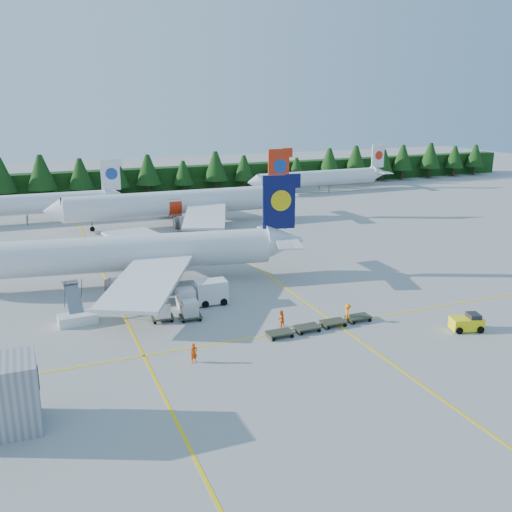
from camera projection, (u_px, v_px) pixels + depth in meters
name	position (u px, v px, depth m)	size (l,w,h in m)	color
ground	(260.00, 312.00, 62.22)	(320.00, 320.00, 0.00)	#9F9F99
taxi_stripe_a	(104.00, 275.00, 74.93)	(0.25, 120.00, 0.01)	yellow
taxi_stripe_b	(245.00, 259.00, 82.21)	(0.25, 120.00, 0.01)	yellow
taxi_stripe_cross	(284.00, 333.00, 56.88)	(80.00, 0.25, 0.01)	yellow
treeline_hedge	(127.00, 182.00, 134.41)	(220.00, 4.00, 6.00)	black
airliner_navy	(110.00, 255.00, 69.95)	(44.73, 36.52, 13.08)	silver
airliner_red	(169.00, 204.00, 102.51)	(44.80, 36.85, 13.02)	silver
airliner_far_left	(8.00, 205.00, 103.79)	(38.00, 4.77, 11.05)	silver
airliner_far_right	(314.00, 178.00, 137.76)	(37.16, 4.18, 10.81)	silver
airstairs	(77.00, 315.00, 59.26)	(4.00, 5.44, 3.51)	silver
service_truck	(202.00, 293.00, 64.09)	(5.73, 2.28, 2.73)	silver
baggage_tug	(467.00, 323.00, 57.25)	(3.43, 2.45, 1.66)	yellow
dolly_train	(321.00, 324.00, 57.76)	(11.81, 2.19, 0.15)	#2F3325
uld_pair	(176.00, 310.00, 59.67)	(5.24, 2.78, 1.74)	#2F3325
crew_a	(194.00, 353.00, 50.30)	(0.67, 0.44, 1.83)	#E63D04
crew_b	(281.00, 319.00, 58.11)	(0.86, 0.67, 1.76)	#FF5605
crew_c	(348.00, 313.00, 59.43)	(0.79, 0.53, 1.91)	orange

